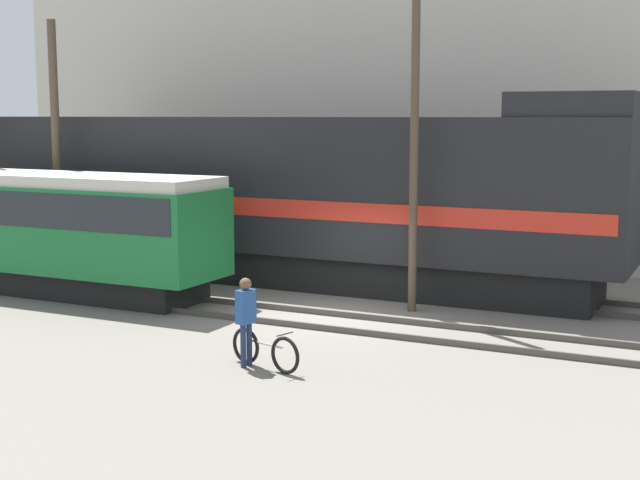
{
  "coord_description": "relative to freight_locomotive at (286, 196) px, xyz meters",
  "views": [
    {
      "loc": [
        9.15,
        -18.92,
        4.84
      ],
      "look_at": [
        -0.38,
        0.44,
        1.8
      ],
      "focal_mm": 50.0,
      "sensor_mm": 36.0,
      "label": 1
    }
  ],
  "objects": [
    {
      "name": "streetcar",
      "position": [
        -4.93,
        -4.24,
        -0.64
      ],
      "size": [
        9.99,
        2.54,
        3.27
      ],
      "color": "black",
      "rests_on": "ground"
    },
    {
      "name": "freight_locomotive",
      "position": [
        0.0,
        0.0,
        0.0
      ],
      "size": [
        19.52,
        3.04,
        5.38
      ],
      "color": "black",
      "rests_on": "ground"
    },
    {
      "name": "utility_pole_right",
      "position": [
        4.68,
        -2.12,
        1.65
      ],
      "size": [
        0.21,
        0.21,
        8.33
      ],
      "color": "#4C3D2D",
      "rests_on": "ground"
    },
    {
      "name": "person",
      "position": [
        3.53,
        -8.2,
        -1.44
      ],
      "size": [
        0.31,
        0.41,
        1.75
      ],
      "color": "#232D4C",
      "rests_on": "ground"
    },
    {
      "name": "track_far",
      "position": [
        3.06,
        -0.0,
        -2.44
      ],
      "size": [
        60.0,
        1.51,
        0.14
      ],
      "color": "#47423D",
      "rests_on": "ground"
    },
    {
      "name": "bicycle",
      "position": [
        3.93,
        -8.16,
        -2.15
      ],
      "size": [
        1.74,
        0.64,
        0.78
      ],
      "color": "black",
      "rests_on": "ground"
    },
    {
      "name": "ground_plane",
      "position": [
        3.06,
        -3.67,
        -2.51
      ],
      "size": [
        120.0,
        120.0,
        0.0
      ],
      "primitive_type": "plane",
      "color": "slate"
    },
    {
      "name": "track_near",
      "position": [
        3.06,
        -4.24,
        -2.44
      ],
      "size": [
        60.0,
        1.5,
        0.14
      ],
      "color": "#47423D",
      "rests_on": "ground"
    },
    {
      "name": "building_backdrop",
      "position": [
        3.06,
        8.03,
        4.36
      ],
      "size": [
        34.42,
        6.0,
        13.75
      ],
      "color": "beige",
      "rests_on": "ground"
    },
    {
      "name": "utility_pole_center",
      "position": [
        -6.66,
        -2.12,
        1.3
      ],
      "size": [
        0.25,
        0.25,
        7.61
      ],
      "color": "#4C3D2D",
      "rests_on": "ground"
    }
  ]
}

